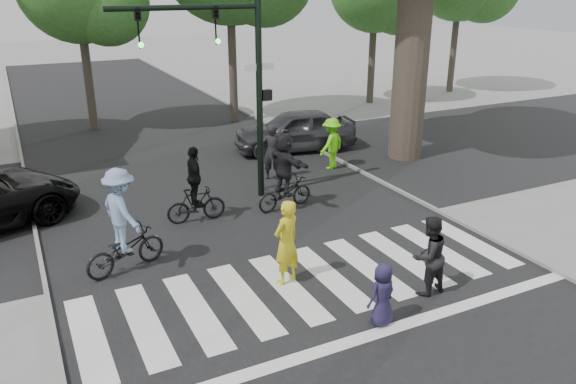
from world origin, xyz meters
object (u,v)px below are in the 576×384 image
object	(u,v)px
pedestrian_woman	(286,242)
cyclist_mid	(195,191)
pedestrian_child	(382,294)
traffic_signal	(230,65)
car_grey	(295,130)
pedestrian_adult	(429,256)
cyclist_left	(123,228)
cyclist_right	(285,175)

from	to	relation	value
pedestrian_woman	cyclist_mid	size ratio (longest dim) A/B	0.90
pedestrian_child	traffic_signal	bearing A→B (deg)	-99.38
traffic_signal	car_grey	xyz separation A→B (m)	(3.95, 3.84, -3.12)
pedestrian_adult	car_grey	size ratio (longest dim) A/B	0.37
cyclist_left	cyclist_right	bearing A→B (deg)	19.48
pedestrian_woman	traffic_signal	bearing A→B (deg)	-120.42
pedestrian_woman	cyclist_right	bearing A→B (deg)	-137.37
traffic_signal	car_grey	world-z (taller)	traffic_signal
pedestrian_child	car_grey	bearing A→B (deg)	-119.52
cyclist_left	cyclist_right	world-z (taller)	cyclist_left
traffic_signal	cyclist_left	size ratio (longest dim) A/B	2.54
pedestrian_child	pedestrian_adult	xyz separation A→B (m)	(1.47, 0.51, 0.22)
cyclist_left	car_grey	bearing A→B (deg)	41.43
pedestrian_woman	cyclist_right	xyz separation A→B (m)	(1.80, 3.72, 0.06)
pedestrian_child	cyclist_left	world-z (taller)	cyclist_left
pedestrian_woman	cyclist_mid	xyz separation A→B (m)	(-0.70, 3.96, -0.08)
traffic_signal	pedestrian_child	xyz separation A→B (m)	(0.12, -7.15, -3.28)
pedestrian_adult	cyclist_right	distance (m)	5.44
pedestrian_adult	traffic_signal	bearing A→B (deg)	-82.28
cyclist_left	cyclist_mid	distance (m)	2.94
pedestrian_child	cyclist_left	xyz separation A→B (m)	(-3.82, 4.24, 0.40)
car_grey	pedestrian_woman	bearing A→B (deg)	-17.87
pedestrian_woman	pedestrian_adult	xyz separation A→B (m)	(2.36, -1.69, -0.08)
traffic_signal	pedestrian_child	bearing A→B (deg)	-89.07
pedestrian_adult	cyclist_right	bearing A→B (deg)	-89.82
cyclist_mid	pedestrian_adult	bearing A→B (deg)	-61.50
pedestrian_woman	pedestrian_adult	distance (m)	2.90
pedestrian_adult	car_grey	distance (m)	10.75
pedestrian_adult	car_grey	xyz separation A→B (m)	(2.36, 10.48, -0.07)
pedestrian_adult	car_grey	bearing A→B (deg)	-108.42
cyclist_mid	cyclist_right	xyz separation A→B (m)	(2.50, -0.24, 0.14)
pedestrian_adult	cyclist_right	world-z (taller)	cyclist_right
pedestrian_woman	cyclist_left	bearing A→B (deg)	-56.56
traffic_signal	cyclist_right	xyz separation A→B (m)	(1.03, -1.23, -2.92)
pedestrian_woman	pedestrian_child	distance (m)	2.38
pedestrian_adult	cyclist_mid	size ratio (longest dim) A/B	0.82
pedestrian_child	pedestrian_adult	bearing A→B (deg)	-171.38
car_grey	cyclist_right	bearing A→B (deg)	-19.57
pedestrian_adult	cyclist_mid	world-z (taller)	cyclist_mid
cyclist_mid	cyclist_right	world-z (taller)	cyclist_right
pedestrian_child	cyclist_right	distance (m)	5.99
cyclist_left	car_grey	size ratio (longest dim) A/B	0.52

